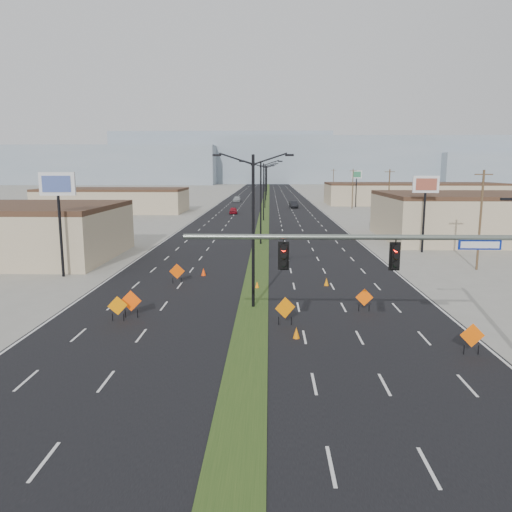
{
  "coord_description": "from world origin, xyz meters",
  "views": [
    {
      "loc": [
        1.05,
        -20.15,
        9.12
      ],
      "look_at": [
        0.14,
        13.49,
        3.2
      ],
      "focal_mm": 35.0,
      "sensor_mm": 36.0,
      "label": 1
    }
  ],
  "objects_px": {
    "streetlight_4": "(266,182)",
    "pole_sign_east_near": "(425,191)",
    "streetlight_5": "(266,179)",
    "cone_3": "(204,272)",
    "cone_2": "(326,282)",
    "construction_sign_1": "(131,302)",
    "pole_sign_east_far": "(357,177)",
    "streetlight_0": "(253,226)",
    "cone_0": "(296,333)",
    "construction_sign_2": "(177,272)",
    "construction_sign_5": "(472,337)",
    "streetlight_3": "(265,185)",
    "car_left": "(233,211)",
    "car_mid": "(294,205)",
    "signal_mast": "(436,266)",
    "construction_sign_0": "(118,307)",
    "construction_sign_3": "(285,309)",
    "streetlight_1": "(261,200)",
    "streetlight_6": "(267,178)",
    "streetlight_2": "(264,190)",
    "construction_sign_4": "(364,298)",
    "cone_1": "(257,285)",
    "car_far": "(237,199)",
    "pole_sign_west": "(58,192)"
  },
  "relations": [
    {
      "from": "car_far",
      "to": "streetlight_1",
      "type": "bearing_deg",
      "value": -84.16
    },
    {
      "from": "streetlight_4",
      "to": "pole_sign_east_near",
      "type": "height_order",
      "value": "streetlight_4"
    },
    {
      "from": "car_left",
      "to": "pole_sign_east_far",
      "type": "bearing_deg",
      "value": 30.76
    },
    {
      "from": "car_far",
      "to": "pole_sign_east_near",
      "type": "bearing_deg",
      "value": -72.85
    },
    {
      "from": "streetlight_0",
      "to": "cone_1",
      "type": "bearing_deg",
      "value": 88.66
    },
    {
      "from": "streetlight_1",
      "to": "construction_sign_2",
      "type": "bearing_deg",
      "value": -106.5
    },
    {
      "from": "streetlight_5",
      "to": "construction_sign_3",
      "type": "height_order",
      "value": "streetlight_5"
    },
    {
      "from": "car_left",
      "to": "pole_sign_east_near",
      "type": "xyz_separation_m",
      "value": [
        24.23,
        -46.62,
        6.07
      ]
    },
    {
      "from": "car_left",
      "to": "car_mid",
      "type": "distance_m",
      "value": 20.54
    },
    {
      "from": "car_mid",
      "to": "car_far",
      "type": "relative_size",
      "value": 0.98
    },
    {
      "from": "car_left",
      "to": "construction_sign_1",
      "type": "xyz_separation_m",
      "value": [
        -1.14,
        -71.82,
        0.36
      ]
    },
    {
      "from": "cone_2",
      "to": "cone_3",
      "type": "distance_m",
      "value": 10.75
    },
    {
      "from": "streetlight_1",
      "to": "construction_sign_2",
      "type": "height_order",
      "value": "streetlight_1"
    },
    {
      "from": "streetlight_1",
      "to": "car_mid",
      "type": "relative_size",
      "value": 2.1
    },
    {
      "from": "car_mid",
      "to": "construction_sign_2",
      "type": "distance_m",
      "value": 79.45
    },
    {
      "from": "construction_sign_2",
      "to": "construction_sign_5",
      "type": "bearing_deg",
      "value": -47.11
    },
    {
      "from": "car_left",
      "to": "construction_sign_1",
      "type": "relative_size",
      "value": 2.24
    },
    {
      "from": "streetlight_1",
      "to": "construction_sign_1",
      "type": "height_order",
      "value": "streetlight_1"
    },
    {
      "from": "construction_sign_2",
      "to": "construction_sign_5",
      "type": "height_order",
      "value": "construction_sign_2"
    },
    {
      "from": "car_left",
      "to": "construction_sign_5",
      "type": "bearing_deg",
      "value": -80.37
    },
    {
      "from": "construction_sign_1",
      "to": "cone_0",
      "type": "relative_size",
      "value": 2.75
    },
    {
      "from": "cone_1",
      "to": "car_far",
      "type": "bearing_deg",
      "value": 94.58
    },
    {
      "from": "cone_2",
      "to": "construction_sign_5",
      "type": "bearing_deg",
      "value": -69.34
    },
    {
      "from": "construction_sign_3",
      "to": "cone_3",
      "type": "relative_size",
      "value": 2.49
    },
    {
      "from": "streetlight_1",
      "to": "car_left",
      "type": "distance_m",
      "value": 41.92
    },
    {
      "from": "car_mid",
      "to": "construction_sign_0",
      "type": "xyz_separation_m",
      "value": [
        -14.8,
        -88.39,
        0.13
      ]
    },
    {
      "from": "streetlight_2",
      "to": "construction_sign_4",
      "type": "height_order",
      "value": "streetlight_2"
    },
    {
      "from": "signal_mast",
      "to": "pole_sign_east_far",
      "type": "relative_size",
      "value": 1.88
    },
    {
      "from": "pole_sign_east_near",
      "to": "pole_sign_east_far",
      "type": "xyz_separation_m",
      "value": [
        3.75,
        65.33,
        0.29
      ]
    },
    {
      "from": "construction_sign_0",
      "to": "streetlight_4",
      "type": "bearing_deg",
      "value": 64.11
    },
    {
      "from": "streetlight_3",
      "to": "cone_0",
      "type": "xyz_separation_m",
      "value": [
        2.54,
        -90.17,
        -5.1
      ]
    },
    {
      "from": "streetlight_0",
      "to": "cone_0",
      "type": "bearing_deg",
      "value": -67.59
    },
    {
      "from": "streetlight_3",
      "to": "car_mid",
      "type": "bearing_deg",
      "value": 8.87
    },
    {
      "from": "construction_sign_2",
      "to": "construction_sign_5",
      "type": "relative_size",
      "value": 1.01
    },
    {
      "from": "streetlight_4",
      "to": "cone_1",
      "type": "height_order",
      "value": "streetlight_4"
    },
    {
      "from": "signal_mast",
      "to": "construction_sign_1",
      "type": "distance_m",
      "value": 18.01
    },
    {
      "from": "streetlight_3",
      "to": "construction_sign_0",
      "type": "bearing_deg",
      "value": -95.28
    },
    {
      "from": "pole_sign_west",
      "to": "cone_2",
      "type": "bearing_deg",
      "value": -14.34
    },
    {
      "from": "streetlight_1",
      "to": "signal_mast",
      "type": "bearing_deg",
      "value": -77.31
    },
    {
      "from": "streetlight_6",
      "to": "streetlight_1",
      "type": "bearing_deg",
      "value": -90.0
    },
    {
      "from": "streetlight_2",
      "to": "streetlight_6",
      "type": "relative_size",
      "value": 1.0
    },
    {
      "from": "pole_sign_east_near",
      "to": "streetlight_4",
      "type": "bearing_deg",
      "value": 108.76
    },
    {
      "from": "streetlight_6",
      "to": "car_far",
      "type": "height_order",
      "value": "streetlight_6"
    },
    {
      "from": "construction_sign_1",
      "to": "pole_sign_east_far",
      "type": "relative_size",
      "value": 0.2
    },
    {
      "from": "construction_sign_1",
      "to": "cone_3",
      "type": "bearing_deg",
      "value": 77.04
    },
    {
      "from": "streetlight_0",
      "to": "pole_sign_east_far",
      "type": "xyz_separation_m",
      "value": [
        21.66,
        87.88,
        1.61
      ]
    },
    {
      "from": "streetlight_5",
      "to": "cone_3",
      "type": "xyz_separation_m",
      "value": [
        -4.6,
        -130.26,
        -5.08
      ]
    },
    {
      "from": "streetlight_5",
      "to": "pole_sign_east_near",
      "type": "distance_m",
      "value": 118.81
    },
    {
      "from": "signal_mast",
      "to": "construction_sign_0",
      "type": "distance_m",
      "value": 18.33
    },
    {
      "from": "streetlight_1",
      "to": "streetlight_5",
      "type": "xyz_separation_m",
      "value": [
        0.0,
        112.0,
        0.0
      ]
    }
  ]
}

